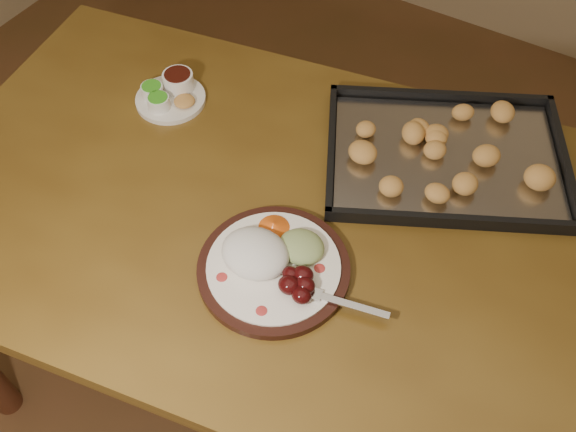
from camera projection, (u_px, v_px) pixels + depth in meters
The scene contains 5 objects.
ground at pixel (275, 424), 1.77m from camera, with size 4.00×4.00×0.00m, color brown.
dining_table at pixel (281, 238), 1.36m from camera, with size 1.63×1.15×0.75m.
dinner_plate at pixel (272, 262), 1.18m from camera, with size 0.37×0.28×0.07m.
condiment_saucer at pixel (170, 93), 1.46m from camera, with size 0.16×0.16×0.05m.
baking_tray at pixel (446, 154), 1.35m from camera, with size 0.61×0.55×0.05m.
Camera 1 is at (0.35, -0.51, 1.76)m, focal length 40.00 mm.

